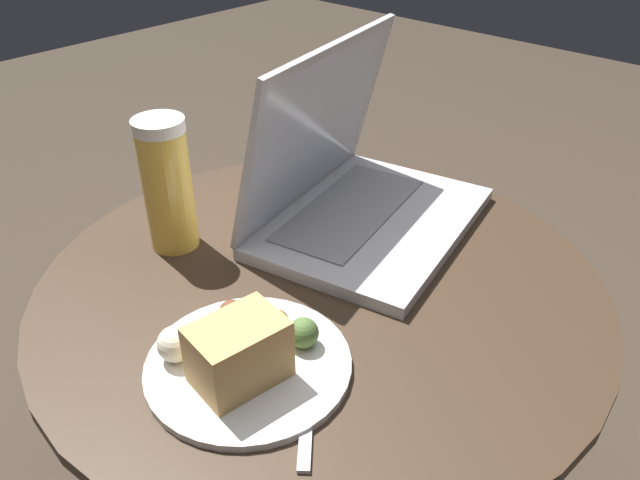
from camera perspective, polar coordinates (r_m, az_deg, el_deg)
table at (r=0.87m, az=0.05°, el=-9.93°), size 0.72×0.72×0.53m
napkin at (r=0.69m, az=-8.03°, el=-10.53°), size 0.16×0.13×0.00m
laptop at (r=0.89m, az=3.09°, el=4.59°), size 0.38×0.31×0.26m
beer_glass at (r=0.84m, az=-13.80°, el=4.92°), size 0.07×0.07×0.18m
snack_plate at (r=0.66m, az=-7.09°, el=-10.37°), size 0.22×0.22×0.08m
fork at (r=0.65m, az=-1.06°, el=-13.53°), size 0.14×0.12×0.00m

